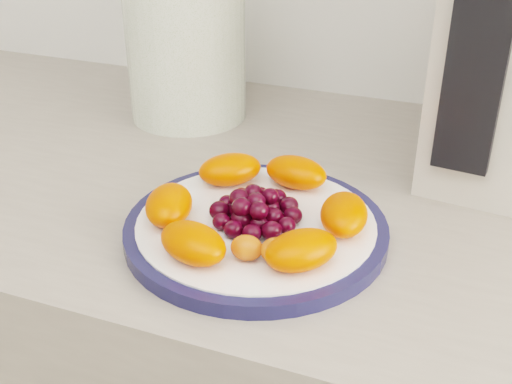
% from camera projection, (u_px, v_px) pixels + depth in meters
% --- Properties ---
extents(plate_rim, '(0.26, 0.26, 0.01)m').
position_uv_depth(plate_rim, '(256.00, 229.00, 0.64)').
color(plate_rim, '#15173C').
rests_on(plate_rim, counter).
extents(plate_face, '(0.24, 0.24, 0.02)m').
position_uv_depth(plate_face, '(256.00, 228.00, 0.64)').
color(plate_face, white).
rests_on(plate_face, counter).
extents(canister, '(0.19, 0.19, 0.20)m').
position_uv_depth(canister, '(186.00, 49.00, 0.88)').
color(canister, '#3F6314').
rests_on(canister, counter).
extents(appliance_panel, '(0.06, 0.03, 0.25)m').
position_uv_depth(appliance_panel, '(479.00, 53.00, 0.61)').
color(appliance_panel, black).
rests_on(appliance_panel, appliance_body).
extents(fruit_plate, '(0.23, 0.23, 0.03)m').
position_uv_depth(fruit_plate, '(256.00, 209.00, 0.63)').
color(fruit_plate, '#F13500').
rests_on(fruit_plate, plate_face).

